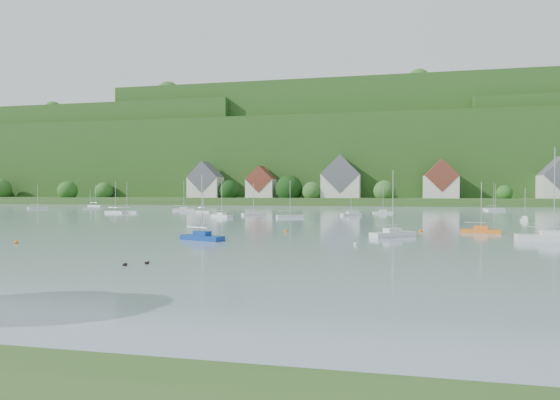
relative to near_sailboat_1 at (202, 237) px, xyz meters
name	(u,v)px	position (x,y,z in m)	size (l,w,h in m)	color
far_shore_strip	(332,201)	(-2.25, 165.19, 1.08)	(600.00, 60.00, 3.00)	#2E4F1D
forested_ridge	(345,162)	(-1.86, 233.76, 22.46)	(620.00, 181.22, 69.89)	#1F4115
village_building_0	(206,183)	(-57.25, 152.19, 9.09)	(14.00, 10.40, 16.00)	silver
village_building_1	(261,184)	(-32.25, 154.19, 8.33)	(12.00, 9.36, 14.00)	silver
village_building_2	(341,181)	(2.75, 153.19, 9.85)	(16.00, 11.44, 18.00)	silver
village_building_3	(441,182)	(42.75, 151.19, 9.01)	(13.00, 10.40, 15.50)	silver
village_building_4	(560,181)	(87.75, 155.19, 9.17)	(15.00, 10.40, 16.50)	silver
near_sailboat_1	(202,237)	(0.00, 0.00, 0.00)	(5.84, 3.57, 7.64)	navy
near_sailboat_3	(393,233)	(21.78, 8.88, 0.02)	(5.78, 5.30, 8.29)	silver
near_sailboat_4	(554,237)	(39.44, 6.57, 0.09)	(7.89, 2.28, 10.62)	silver
near_sailboat_5	(481,230)	(33.67, 17.30, -0.02)	(5.35, 2.76, 6.96)	orange
mooring_buoy_0	(16,244)	(-18.45, -7.70, -0.42)	(0.45, 0.45, 0.45)	orange
mooring_buoy_1	(355,245)	(17.77, -1.59, -0.42)	(0.41, 0.41, 0.41)	silver
mooring_buoy_2	(421,232)	(25.78, 17.67, -0.42)	(0.50, 0.50, 0.50)	orange
mooring_buoy_3	(286,232)	(7.30, 13.21, -0.42)	(0.47, 0.47, 0.47)	orange
duck_pair	(136,264)	(2.02, -19.13, -0.33)	(1.61, 1.45, 0.29)	black
far_sailboat_cluster	(317,211)	(2.91, 78.40, -0.05)	(195.89, 66.20, 8.71)	silver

